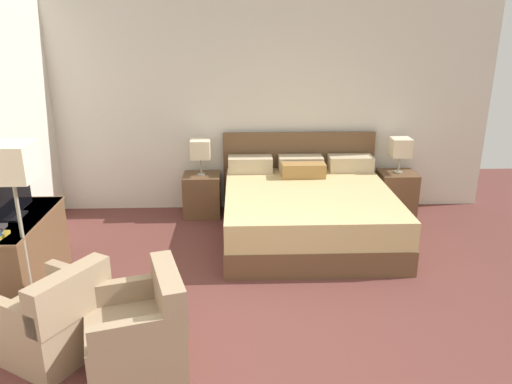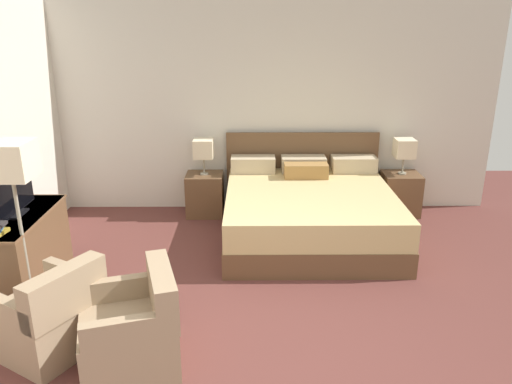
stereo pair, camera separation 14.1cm
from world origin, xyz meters
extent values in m
plane|color=brown|center=(0.00, 0.00, 0.00)|extent=(10.38, 10.38, 0.00)
cube|color=silver|center=(0.00, 3.49, 1.40)|extent=(6.37, 0.06, 2.81)
cube|color=brown|center=(0.64, 2.36, 0.14)|extent=(1.96, 2.02, 0.28)
cube|color=#D6BC7F|center=(0.64, 2.36, 0.43)|extent=(1.94, 2.00, 0.31)
cube|color=brown|center=(0.64, 3.39, 0.53)|extent=(2.04, 0.05, 1.07)
cube|color=#C6B28E|center=(-0.02, 3.20, 0.69)|extent=(0.57, 0.28, 0.20)
cube|color=#C6B28E|center=(0.64, 3.20, 0.69)|extent=(0.57, 0.28, 0.20)
cube|color=#C6B28E|center=(1.30, 3.20, 0.69)|extent=(0.57, 0.28, 0.20)
cube|color=#A87A42|center=(0.65, 2.93, 0.68)|extent=(0.55, 0.22, 0.18)
cube|color=brown|center=(-0.66, 3.18, 0.28)|extent=(0.48, 0.44, 0.56)
cube|color=#473120|center=(-0.66, 2.97, 0.34)|extent=(0.41, 0.01, 0.25)
cube|color=brown|center=(1.94, 3.18, 0.28)|extent=(0.48, 0.44, 0.56)
cube|color=#473120|center=(1.94, 2.97, 0.34)|extent=(0.41, 0.01, 0.25)
cylinder|color=gray|center=(-0.66, 3.18, 0.57)|extent=(0.11, 0.11, 0.02)
cylinder|color=gray|center=(-0.66, 3.18, 0.68)|extent=(0.02, 0.02, 0.21)
cube|color=beige|center=(-0.66, 3.18, 0.91)|extent=(0.25, 0.25, 0.24)
cylinder|color=gray|center=(1.94, 3.18, 0.57)|extent=(0.11, 0.11, 0.02)
cylinder|color=gray|center=(1.94, 3.18, 0.68)|extent=(0.02, 0.02, 0.21)
cube|color=beige|center=(1.94, 3.18, 0.91)|extent=(0.25, 0.25, 0.24)
cube|color=brown|center=(-2.28, 1.27, 0.37)|extent=(0.56, 1.18, 0.74)
cube|color=brown|center=(-2.28, 1.27, 0.73)|extent=(0.57, 1.21, 0.02)
cube|color=black|center=(-2.28, 1.29, 0.75)|extent=(0.18, 0.26, 0.02)
cube|color=black|center=(-2.28, 1.29, 1.05)|extent=(0.04, 0.84, 0.60)
cube|color=black|center=(-2.26, 1.29, 1.05)|extent=(0.01, 0.82, 0.58)
cube|color=#9E8466|center=(-1.65, 0.29, 0.20)|extent=(0.93, 0.93, 0.40)
cube|color=#9E8466|center=(-1.42, 0.15, 0.58)|extent=(0.49, 0.67, 0.36)
cube|color=#9E8466|center=(-1.80, 0.03, 0.49)|extent=(0.58, 0.40, 0.18)
cube|color=#9E8466|center=(-1.50, 0.54, 0.49)|extent=(0.58, 0.40, 0.18)
cube|color=#9E8466|center=(-0.96, 0.07, 0.20)|extent=(0.84, 0.84, 0.40)
cube|color=#9E8466|center=(-0.70, 0.15, 0.58)|extent=(0.34, 0.70, 0.36)
cube|color=#9E8466|center=(-0.88, -0.21, 0.49)|extent=(0.63, 0.26, 0.18)
cube|color=#9E8466|center=(-1.05, 0.36, 0.49)|extent=(0.63, 0.26, 0.18)
cylinder|color=gray|center=(-2.01, 0.83, 0.01)|extent=(0.28, 0.28, 0.02)
cylinder|color=gray|center=(-2.01, 0.83, 0.64)|extent=(0.03, 0.03, 1.22)
cube|color=beige|center=(-2.01, 0.83, 1.40)|extent=(0.37, 0.37, 0.30)
camera|label=1|loc=(-0.18, -3.09, 2.47)|focal=35.00mm
camera|label=2|loc=(-0.03, -3.10, 2.47)|focal=35.00mm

